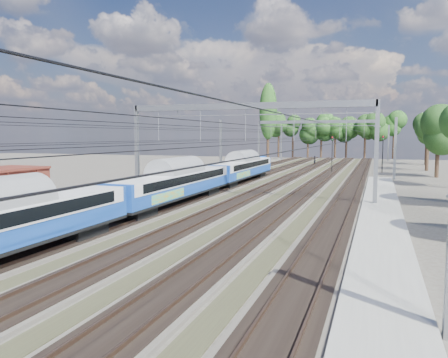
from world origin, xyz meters
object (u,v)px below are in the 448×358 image
(signal_near, at_px, (332,150))
(signal_far, at_px, (383,149))
(emu_train, at_px, (174,179))
(worker, at_px, (315,160))

(signal_near, distance_m, signal_far, 8.32)
(emu_train, height_order, signal_far, signal_far)
(emu_train, distance_m, signal_near, 40.03)
(emu_train, height_order, worker, emu_train)
(emu_train, bearing_deg, worker, 86.12)
(signal_near, height_order, signal_far, signal_far)
(emu_train, height_order, signal_near, signal_near)
(worker, distance_m, signal_far, 20.28)
(signal_far, bearing_deg, emu_train, -125.99)
(worker, height_order, signal_near, signal_near)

